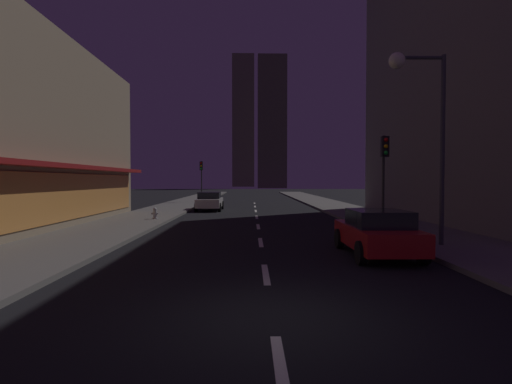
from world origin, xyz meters
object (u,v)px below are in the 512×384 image
object	(u,v)px
car_parked_near	(377,232)
traffic_light_far_left	(201,172)
street_lamp_right	(419,102)
fire_hydrant_far_left	(155,214)
car_parked_far	(210,201)
traffic_light_near_right	(384,162)

from	to	relation	value
car_parked_near	traffic_light_far_left	world-z (taller)	traffic_light_far_left
traffic_light_far_left	street_lamp_right	distance (m)	30.19
street_lamp_right	fire_hydrant_far_left	bearing A→B (deg)	139.97
traffic_light_far_left	street_lamp_right	size ratio (longest dim) A/B	0.64
car_parked_far	street_lamp_right	xyz separation A→B (m)	(8.98, -17.81, 4.33)
fire_hydrant_far_left	traffic_light_far_left	size ratio (longest dim) A/B	0.16
car_parked_far	traffic_light_far_left	xyz separation A→B (m)	(-1.90, 10.29, 2.45)
car_parked_far	fire_hydrant_far_left	bearing A→B (deg)	-105.42
fire_hydrant_far_left	traffic_light_near_right	distance (m)	12.98
car_parked_far	traffic_light_near_right	distance (m)	16.80
car_parked_far	traffic_light_near_right	world-z (taller)	traffic_light_near_right
traffic_light_far_left	street_lamp_right	world-z (taller)	street_lamp_right
car_parked_far	fire_hydrant_far_left	world-z (taller)	car_parked_far
fire_hydrant_far_left	street_lamp_right	world-z (taller)	street_lamp_right
car_parked_near	street_lamp_right	bearing A→B (deg)	34.18
car_parked_near	traffic_light_far_left	xyz separation A→B (m)	(-9.10, 29.31, 2.45)
car_parked_far	traffic_light_far_left	size ratio (longest dim) A/B	1.01
car_parked_near	street_lamp_right	distance (m)	4.83
car_parked_near	car_parked_far	bearing A→B (deg)	110.73
traffic_light_far_left	fire_hydrant_far_left	bearing A→B (deg)	-91.23
car_parked_near	traffic_light_far_left	bearing A→B (deg)	107.25
fire_hydrant_far_left	street_lamp_right	size ratio (longest dim) A/B	0.10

